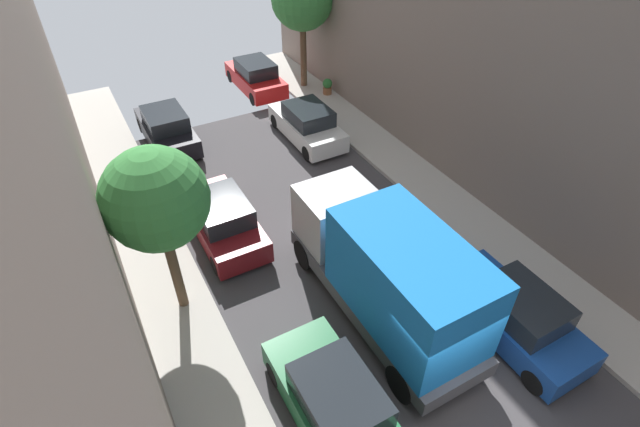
# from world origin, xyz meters

# --- Properties ---
(ground) EXTENTS (32.00, 32.00, 0.00)m
(ground) POSITION_xyz_m (0.00, 0.00, 0.00)
(ground) COLOR #423F42
(sidewalk_right) EXTENTS (2.00, 44.00, 0.15)m
(sidewalk_right) POSITION_xyz_m (5.00, 0.00, 0.07)
(sidewalk_right) COLOR #B7B2A8
(sidewalk_right) RESTS_ON ground
(parked_car_left_2) EXTENTS (1.78, 4.20, 1.57)m
(parked_car_left_2) POSITION_xyz_m (-2.70, 0.88, 0.72)
(parked_car_left_2) COLOR #1E6638
(parked_car_left_2) RESTS_ON ground
(parked_car_left_3) EXTENTS (1.78, 4.20, 1.57)m
(parked_car_left_3) POSITION_xyz_m (-2.70, 8.22, 0.72)
(parked_car_left_3) COLOR maroon
(parked_car_left_3) RESTS_ON ground
(parked_car_left_4) EXTENTS (1.78, 4.20, 1.57)m
(parked_car_left_4) POSITION_xyz_m (-2.70, 15.06, 0.72)
(parked_car_left_4) COLOR black
(parked_car_left_4) RESTS_ON ground
(parked_car_right_1) EXTENTS (1.78, 4.20, 1.57)m
(parked_car_right_1) POSITION_xyz_m (2.70, 0.75, 0.72)
(parked_car_right_1) COLOR #194799
(parked_car_right_1) RESTS_ON ground
(parked_car_right_2) EXTENTS (1.78, 4.20, 1.57)m
(parked_car_right_2) POSITION_xyz_m (2.70, 12.52, 0.72)
(parked_car_right_2) COLOR white
(parked_car_right_2) RESTS_ON ground
(parked_car_right_3) EXTENTS (1.78, 4.20, 1.57)m
(parked_car_right_3) POSITION_xyz_m (2.70, 18.18, 0.72)
(parked_car_right_3) COLOR red
(parked_car_right_3) RESTS_ON ground
(delivery_truck) EXTENTS (2.26, 6.60, 3.38)m
(delivery_truck) POSITION_xyz_m (0.00, 2.90, 1.79)
(delivery_truck) COLOR #4C4C51
(delivery_truck) RESTS_ON ground
(street_tree_0) EXTENTS (2.58, 2.58, 5.03)m
(street_tree_0) POSITION_xyz_m (-4.78, 5.90, 3.87)
(street_tree_0) COLOR brown
(street_tree_0) RESTS_ON sidewalk_left
(potted_plant_4) EXTENTS (0.48, 0.48, 0.79)m
(potted_plant_4) POSITION_xyz_m (5.53, 15.75, 0.56)
(potted_plant_4) COLOR brown
(potted_plant_4) RESTS_ON sidewalk_right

